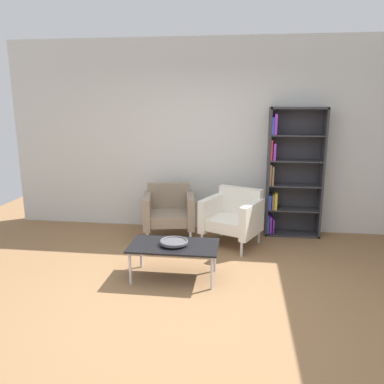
{
  "coord_description": "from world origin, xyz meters",
  "views": [
    {
      "loc": [
        0.45,
        -3.47,
        1.98
      ],
      "look_at": [
        -0.11,
        0.84,
        0.95
      ],
      "focal_mm": 35.99,
      "sensor_mm": 36.0,
      "label": 1
    }
  ],
  "objects_px": {
    "coffee_table_low": "(174,247)",
    "bookshelf_tall": "(291,174)",
    "armchair_near_window": "(169,210)",
    "armchair_by_bookshelf": "(233,216)",
    "decorative_bowl": "(174,242)"
  },
  "relations": [
    {
      "from": "coffee_table_low",
      "to": "bookshelf_tall",
      "type": "bearing_deg",
      "value": 49.51
    },
    {
      "from": "armchair_near_window",
      "to": "armchair_by_bookshelf",
      "type": "bearing_deg",
      "value": -19.77
    },
    {
      "from": "coffee_table_low",
      "to": "decorative_bowl",
      "type": "distance_m",
      "value": 0.07
    },
    {
      "from": "armchair_near_window",
      "to": "armchair_by_bookshelf",
      "type": "xyz_separation_m",
      "value": [
        0.95,
        -0.16,
        0.0
      ]
    },
    {
      "from": "decorative_bowl",
      "to": "armchair_by_bookshelf",
      "type": "xyz_separation_m",
      "value": [
        0.64,
        1.16,
        -0.02
      ]
    },
    {
      "from": "bookshelf_tall",
      "to": "coffee_table_low",
      "type": "xyz_separation_m",
      "value": [
        -1.45,
        -1.7,
        -0.56
      ]
    },
    {
      "from": "bookshelf_tall",
      "to": "armchair_by_bookshelf",
      "type": "distance_m",
      "value": 1.11
    },
    {
      "from": "armchair_near_window",
      "to": "decorative_bowl",
      "type": "bearing_deg",
      "value": -87.18
    },
    {
      "from": "decorative_bowl",
      "to": "armchair_by_bookshelf",
      "type": "relative_size",
      "value": 0.35
    },
    {
      "from": "bookshelf_tall",
      "to": "decorative_bowl",
      "type": "height_order",
      "value": "bookshelf_tall"
    },
    {
      "from": "decorative_bowl",
      "to": "armchair_by_bookshelf",
      "type": "height_order",
      "value": "armchair_by_bookshelf"
    },
    {
      "from": "coffee_table_low",
      "to": "decorative_bowl",
      "type": "bearing_deg",
      "value": 0.0
    },
    {
      "from": "bookshelf_tall",
      "to": "armchair_near_window",
      "type": "xyz_separation_m",
      "value": [
        -1.76,
        -0.38,
        -0.51
      ]
    },
    {
      "from": "bookshelf_tall",
      "to": "armchair_near_window",
      "type": "relative_size",
      "value": 2.32
    },
    {
      "from": "coffee_table_low",
      "to": "armchair_near_window",
      "type": "relative_size",
      "value": 1.22
    }
  ]
}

